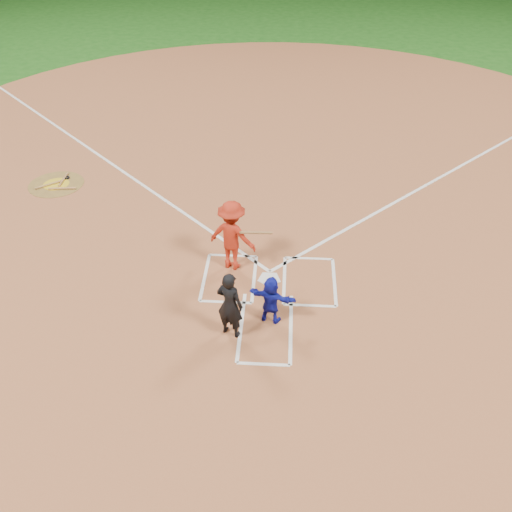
# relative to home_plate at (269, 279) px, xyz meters

# --- Properties ---
(ground) EXTENTS (120.00, 120.00, 0.00)m
(ground) POSITION_rel_home_plate_xyz_m (0.00, 0.00, -0.02)
(ground) COLOR #195014
(ground) RESTS_ON ground
(home_plate_dirt) EXTENTS (28.00, 28.00, 0.01)m
(home_plate_dirt) POSITION_rel_home_plate_xyz_m (0.00, 6.00, -0.01)
(home_plate_dirt) COLOR #965331
(home_plate_dirt) RESTS_ON ground
(home_plate) EXTENTS (0.60, 0.60, 0.02)m
(home_plate) POSITION_rel_home_plate_xyz_m (0.00, 0.00, 0.00)
(home_plate) COLOR silver
(home_plate) RESTS_ON home_plate_dirt
(on_deck_circle) EXTENTS (1.70, 1.70, 0.01)m
(on_deck_circle) POSITION_rel_home_plate_xyz_m (-6.84, 4.31, -0.00)
(on_deck_circle) COLOR brown
(on_deck_circle) RESTS_ON home_plate_dirt
(on_deck_logo) EXTENTS (0.80, 0.80, 0.00)m
(on_deck_logo) POSITION_rel_home_plate_xyz_m (-6.84, 4.31, 0.00)
(on_deck_logo) COLOR gold
(on_deck_logo) RESTS_ON on_deck_circle
(on_deck_bat_a) EXTENTS (0.08, 0.84, 0.06)m
(on_deck_bat_a) POSITION_rel_home_plate_xyz_m (-6.69, 4.56, 0.03)
(on_deck_bat_a) COLOR #9D6839
(on_deck_bat_a) RESTS_ON on_deck_circle
(on_deck_bat_b) EXTENTS (0.69, 0.58, 0.06)m
(on_deck_bat_b) POSITION_rel_home_plate_xyz_m (-7.04, 4.21, 0.03)
(on_deck_bat_b) COLOR olive
(on_deck_bat_b) RESTS_ON on_deck_circle
(on_deck_bat_c) EXTENTS (0.84, 0.16, 0.06)m
(on_deck_bat_c) POSITION_rel_home_plate_xyz_m (-6.54, 4.01, 0.03)
(on_deck_bat_c) COLOR #AA713E
(on_deck_bat_c) RESTS_ON on_deck_circle
(bat_weight_donut) EXTENTS (0.19, 0.19, 0.05)m
(bat_weight_donut) POSITION_rel_home_plate_xyz_m (-6.64, 4.71, 0.03)
(bat_weight_donut) COLOR black
(bat_weight_donut) RESTS_ON on_deck_circle
(catcher) EXTENTS (1.14, 0.65, 1.17)m
(catcher) POSITION_rel_home_plate_xyz_m (0.09, -1.45, 0.58)
(catcher) COLOR #151CB0
(catcher) RESTS_ON home_plate_dirt
(umpire) EXTENTS (0.70, 0.58, 1.63)m
(umpire) POSITION_rel_home_plate_xyz_m (-0.76, -1.92, 0.81)
(umpire) COLOR black
(umpire) RESTS_ON home_plate_dirt
(chalk_markings) EXTENTS (28.35, 17.32, 0.01)m
(chalk_markings) POSITION_rel_home_plate_xyz_m (0.00, 5.29, -0.01)
(chalk_markings) COLOR white
(chalk_markings) RESTS_ON home_plate_dirt
(batter_at_plate) EXTENTS (1.67, 1.04, 1.85)m
(batter_at_plate) POSITION_rel_home_plate_xyz_m (-0.94, 0.48, 0.92)
(batter_at_plate) COLOR #B32613
(batter_at_plate) RESTS_ON home_plate_dirt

